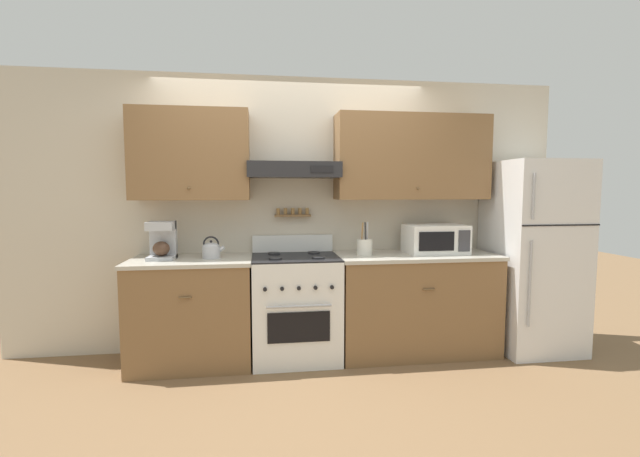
% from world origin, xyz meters
% --- Properties ---
extents(ground_plane, '(16.00, 16.00, 0.00)m').
position_xyz_m(ground_plane, '(0.00, 0.00, 0.00)').
color(ground_plane, brown).
extents(wall_back, '(5.20, 0.46, 2.55)m').
position_xyz_m(wall_back, '(0.10, 0.62, 1.48)').
color(wall_back, beige).
rests_on(wall_back, ground_plane).
extents(counter_left, '(1.03, 0.67, 0.92)m').
position_xyz_m(counter_left, '(-0.89, 0.34, 0.46)').
color(counter_left, brown).
rests_on(counter_left, ground_plane).
extents(counter_right, '(1.45, 0.67, 0.92)m').
position_xyz_m(counter_right, '(1.11, 0.34, 0.46)').
color(counter_right, brown).
rests_on(counter_right, ground_plane).
extents(stove_range, '(0.76, 0.67, 1.08)m').
position_xyz_m(stove_range, '(0.00, 0.33, 0.47)').
color(stove_range, white).
rests_on(stove_range, ground_plane).
extents(refrigerator, '(0.73, 0.76, 1.77)m').
position_xyz_m(refrigerator, '(2.24, 0.28, 0.88)').
color(refrigerator, white).
rests_on(refrigerator, ground_plane).
extents(tea_kettle, '(0.19, 0.15, 0.19)m').
position_xyz_m(tea_kettle, '(-0.72, 0.34, 0.99)').
color(tea_kettle, '#B7B7BC').
rests_on(tea_kettle, counter_left).
extents(coffee_maker, '(0.22, 0.23, 0.32)m').
position_xyz_m(coffee_maker, '(-1.13, 0.37, 1.08)').
color(coffee_maker, '#ADAFB5').
rests_on(coffee_maker, counter_left).
extents(microwave, '(0.54, 0.38, 0.26)m').
position_xyz_m(microwave, '(1.30, 0.36, 1.05)').
color(microwave, white).
rests_on(microwave, counter_right).
extents(utensil_crock, '(0.14, 0.14, 0.30)m').
position_xyz_m(utensil_crock, '(0.63, 0.34, 0.99)').
color(utensil_crock, silver).
rests_on(utensil_crock, counter_right).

